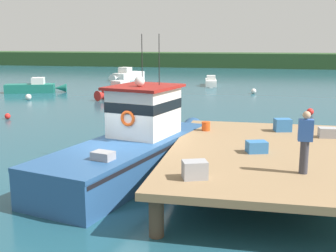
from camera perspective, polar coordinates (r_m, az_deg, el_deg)
name	(u,v)px	position (r m, az deg, el deg)	size (l,w,h in m)	color
ground_plane	(121,177)	(14.67, -6.33, -6.81)	(200.00, 200.00, 0.00)	#1E4C5B
dock	(267,154)	(13.70, 13.09, -3.68)	(6.00, 9.00, 1.20)	#4C3D2D
main_fishing_boat	(136,144)	(14.92, -4.36, -2.44)	(4.47, 9.94, 4.80)	#285184
crate_single_far	(257,147)	(13.28, 11.81, -2.75)	(0.60, 0.44, 0.35)	#3370B2
crate_single_by_cleat	(283,125)	(16.58, 15.14, 0.13)	(0.60, 0.44, 0.48)	#3370B2
crate_stack_mid_dock	(195,170)	(10.60, 3.61, -5.88)	(0.60, 0.44, 0.45)	#9E9EA3
crate_stack_near_edge	(328,133)	(16.01, 20.62, -0.84)	(0.60, 0.44, 0.35)	#9E9EA3
bait_bucket	(206,126)	(16.20, 5.11, -0.02)	(0.32, 0.32, 0.34)	#E04C19
deckhand_by_the_boat	(305,141)	(11.37, 17.92, -1.93)	(0.36, 0.22, 1.63)	#383842
moored_boat_off_the_point	(34,87)	(39.58, -17.50, 4.96)	(5.29, 2.76, 1.34)	#196B5B
moored_boat_mid_harbor	(127,75)	(50.24, -5.51, 6.77)	(2.68, 5.99, 1.50)	white
moored_boat_far_left	(211,82)	(43.62, 5.77, 5.87)	(1.50, 4.35, 1.09)	white
moored_boat_near_channel	(124,91)	(34.85, -5.96, 4.63)	(3.43, 5.34, 1.38)	red
mooring_buoy_channel_marker	(310,112)	(27.73, 18.54, 1.81)	(0.44, 0.44, 0.44)	red
mooring_buoy_outer	(28,97)	(34.89, -18.23, 3.72)	(0.46, 0.46, 0.46)	silver
mooring_buoy_spare_mooring	(254,91)	(37.77, 11.42, 4.61)	(0.45, 0.45, 0.45)	silver
mooring_buoy_inshore	(8,116)	(26.80, -20.73, 1.24)	(0.34, 0.34, 0.34)	red
far_shoreline	(231,60)	(75.44, 8.39, 8.77)	(120.00, 8.00, 2.40)	#284723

